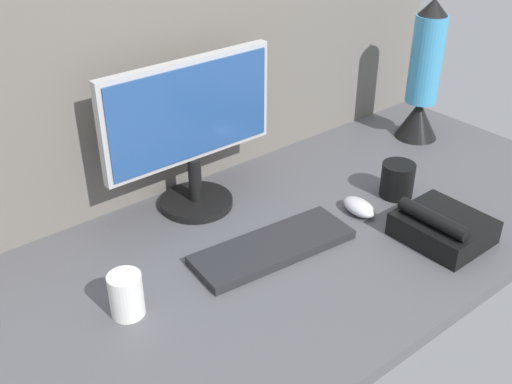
{
  "coord_description": "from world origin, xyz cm",
  "views": [
    {
      "loc": [
        -74.97,
        -85.43,
        80.76
      ],
      "look_at": [
        -1.85,
        0.0,
        14.0
      ],
      "focal_mm": 43.08,
      "sensor_mm": 36.0,
      "label": 1
    }
  ],
  "objects_px": {
    "mug_ceramic_white": "(127,296)",
    "lava_lamp": "(423,82)",
    "desk_phone": "(442,227)",
    "mouse": "(359,207)",
    "mug_black_travel": "(397,180)",
    "monitor": "(191,128)",
    "keyboard": "(273,247)"
  },
  "relations": [
    {
      "from": "mouse",
      "to": "lava_lamp",
      "type": "bearing_deg",
      "value": 28.84
    },
    {
      "from": "mug_black_travel",
      "to": "desk_phone",
      "type": "bearing_deg",
      "value": -110.89
    },
    {
      "from": "monitor",
      "to": "lava_lamp",
      "type": "xyz_separation_m",
      "value": [
        0.74,
        -0.1,
        -0.04
      ]
    },
    {
      "from": "monitor",
      "to": "mouse",
      "type": "distance_m",
      "value": 0.45
    },
    {
      "from": "mug_ceramic_white",
      "to": "mug_black_travel",
      "type": "distance_m",
      "value": 0.75
    },
    {
      "from": "mouse",
      "to": "mug_ceramic_white",
      "type": "relative_size",
      "value": 1.05
    },
    {
      "from": "monitor",
      "to": "mug_ceramic_white",
      "type": "distance_m",
      "value": 0.44
    },
    {
      "from": "desk_phone",
      "to": "lava_lamp",
      "type": "bearing_deg",
      "value": 44.14
    },
    {
      "from": "mug_ceramic_white",
      "to": "monitor",
      "type": "bearing_deg",
      "value": 37.87
    },
    {
      "from": "mouse",
      "to": "desk_phone",
      "type": "relative_size",
      "value": 0.5
    },
    {
      "from": "monitor",
      "to": "mug_black_travel",
      "type": "bearing_deg",
      "value": -34.21
    },
    {
      "from": "keyboard",
      "to": "mug_black_travel",
      "type": "relative_size",
      "value": 4.15
    },
    {
      "from": "mug_ceramic_white",
      "to": "mug_black_travel",
      "type": "bearing_deg",
      "value": -2.57
    },
    {
      "from": "keyboard",
      "to": "mouse",
      "type": "xyz_separation_m",
      "value": [
        0.26,
        -0.01,
        0.01
      ]
    },
    {
      "from": "keyboard",
      "to": "mug_black_travel",
      "type": "distance_m",
      "value": 0.4
    },
    {
      "from": "keyboard",
      "to": "desk_phone",
      "type": "bearing_deg",
      "value": -26.7
    },
    {
      "from": "mouse",
      "to": "desk_phone",
      "type": "bearing_deg",
      "value": -65.34
    },
    {
      "from": "mouse",
      "to": "mug_black_travel",
      "type": "xyz_separation_m",
      "value": [
        0.14,
        -0.0,
        0.03
      ]
    },
    {
      "from": "monitor",
      "to": "desk_phone",
      "type": "relative_size",
      "value": 2.34
    },
    {
      "from": "mouse",
      "to": "mug_black_travel",
      "type": "height_order",
      "value": "mug_black_travel"
    },
    {
      "from": "mug_black_travel",
      "to": "lava_lamp",
      "type": "xyz_separation_m",
      "value": [
        0.32,
        0.19,
        0.13
      ]
    },
    {
      "from": "mug_black_travel",
      "to": "desk_phone",
      "type": "distance_m",
      "value": 0.21
    },
    {
      "from": "monitor",
      "to": "desk_phone",
      "type": "height_order",
      "value": "monitor"
    },
    {
      "from": "keyboard",
      "to": "monitor",
      "type": "bearing_deg",
      "value": 100.45
    },
    {
      "from": "mug_ceramic_white",
      "to": "lava_lamp",
      "type": "relative_size",
      "value": 0.22
    },
    {
      "from": "mug_black_travel",
      "to": "lava_lamp",
      "type": "bearing_deg",
      "value": 30.65
    },
    {
      "from": "lava_lamp",
      "to": "desk_phone",
      "type": "relative_size",
      "value": 2.16
    },
    {
      "from": "keyboard",
      "to": "mouse",
      "type": "distance_m",
      "value": 0.26
    },
    {
      "from": "monitor",
      "to": "keyboard",
      "type": "xyz_separation_m",
      "value": [
        0.02,
        -0.27,
        -0.2
      ]
    },
    {
      "from": "mouse",
      "to": "desk_phone",
      "type": "xyz_separation_m",
      "value": [
        0.06,
        -0.19,
        0.01
      ]
    },
    {
      "from": "mug_ceramic_white",
      "to": "desk_phone",
      "type": "distance_m",
      "value": 0.71
    },
    {
      "from": "mug_ceramic_white",
      "to": "lava_lamp",
      "type": "height_order",
      "value": "lava_lamp"
    }
  ]
}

